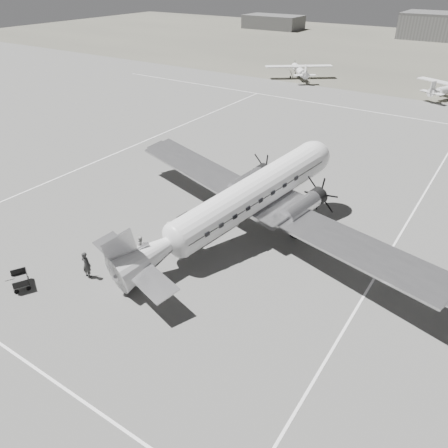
{
  "coord_description": "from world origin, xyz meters",
  "views": [
    {
      "loc": [
        16.28,
        -21.42,
        17.44
      ],
      "look_at": [
        2.1,
        0.04,
        2.2
      ],
      "focal_mm": 35.0,
      "sensor_mm": 36.0,
      "label": 1
    }
  ],
  "objects": [
    {
      "name": "ground",
      "position": [
        0.0,
        0.0,
        0.0
      ],
      "size": [
        260.0,
        260.0,
        0.0
      ],
      "primitive_type": "plane",
      "color": "slate",
      "rests_on": "ground"
    },
    {
      "name": "taxi_line_near",
      "position": [
        0.0,
        -14.0,
        0.01
      ],
      "size": [
        60.0,
        0.15,
        0.01
      ],
      "primitive_type": "cube",
      "color": "white",
      "rests_on": "ground"
    },
    {
      "name": "taxi_line_right",
      "position": [
        12.0,
        0.0,
        0.01
      ],
      "size": [
        0.15,
        80.0,
        0.01
      ],
      "primitive_type": "cube",
      "color": "white",
      "rests_on": "ground"
    },
    {
      "name": "taxi_line_left",
      "position": [
        -18.0,
        10.0,
        0.01
      ],
      "size": [
        0.15,
        60.0,
        0.01
      ],
      "primitive_type": "cube",
      "color": "white",
      "rests_on": "ground"
    },
    {
      "name": "taxi_line_horizon",
      "position": [
        0.0,
        40.0,
        0.01
      ],
      "size": [
        90.0,
        0.15,
        0.01
      ],
      "primitive_type": "cube",
      "color": "white",
      "rests_on": "ground"
    },
    {
      "name": "grass_infield",
      "position": [
        0.0,
        95.0,
        0.0
      ],
      "size": [
        260.0,
        90.0,
        0.01
      ],
      "primitive_type": "cube",
      "color": "#615F52",
      "rests_on": "ground"
    },
    {
      "name": "shed_secondary",
      "position": [
        -55.0,
        115.0,
        2.0
      ],
      "size": [
        18.0,
        10.0,
        4.0
      ],
      "primitive_type": "cube",
      "color": "#4F4F4F",
      "rests_on": "ground"
    },
    {
      "name": "dc3_airliner",
      "position": [
        2.1,
        2.04,
        2.81
      ],
      "size": [
        34.2,
        28.16,
        5.63
      ],
      "primitive_type": null,
      "rotation": [
        0.0,
        0.0,
        -0.29
      ],
      "color": "#BCBCBE",
      "rests_on": "ground"
    },
    {
      "name": "light_plane_left",
      "position": [
        -17.0,
        53.22,
        1.25
      ],
      "size": [
        15.5,
        15.08,
        2.5
      ],
      "primitive_type": null,
      "rotation": [
        0.0,
        0.0,
        0.65
      ],
      "color": "white",
      "rests_on": "ground"
    },
    {
      "name": "baggage_cart_near",
      "position": [
        -2.74,
        -4.44,
        0.42
      ],
      "size": [
        1.73,
        1.44,
        0.84
      ],
      "primitive_type": null,
      "rotation": [
        0.0,
        0.0,
        0.3
      ],
      "color": "#4F4F4F",
      "rests_on": "ground"
    },
    {
      "name": "baggage_cart_far",
      "position": [
        -6.35,
        -10.36,
        0.45
      ],
      "size": [
        1.93,
        1.75,
        0.89
      ],
      "primitive_type": null,
      "rotation": [
        0.0,
        0.0,
        -0.51
      ],
      "color": "#4F4F4F",
      "rests_on": "ground"
    },
    {
      "name": "ground_crew",
      "position": [
        -3.61,
        -7.33,
        0.95
      ],
      "size": [
        0.71,
        0.49,
        1.9
      ],
      "primitive_type": "imported",
      "rotation": [
        0.0,
        0.0,
        3.19
      ],
      "color": "#282828",
      "rests_on": "ground"
    },
    {
      "name": "ramp_agent",
      "position": [
        -2.45,
        -3.49,
        0.73
      ],
      "size": [
        0.56,
        0.72,
        1.47
      ],
      "primitive_type": "imported",
      "rotation": [
        0.0,
        0.0,
        1.58
      ],
      "color": "#BCBCB9",
      "rests_on": "ground"
    },
    {
      "name": "passenger",
      "position": [
        -1.76,
        -1.21,
        0.86
      ],
      "size": [
        0.8,
        0.97,
        1.71
      ],
      "primitive_type": "imported",
      "rotation": [
        0.0,
        0.0,
        1.23
      ],
      "color": "#AFAFAD",
      "rests_on": "ground"
    }
  ]
}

